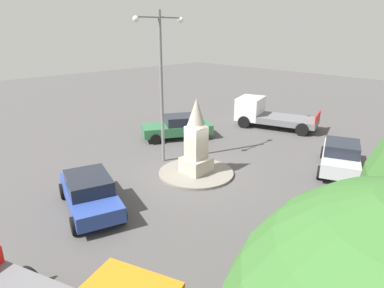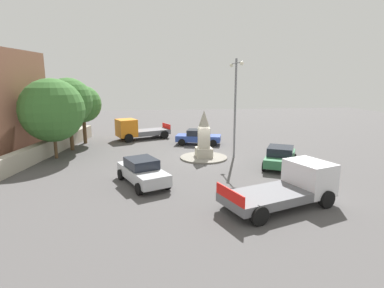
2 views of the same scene
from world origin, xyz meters
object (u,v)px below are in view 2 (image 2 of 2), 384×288
object	(u,v)px
car_blue_passing	(199,137)
tree_near_wall	(52,110)
tree_mid_cluster	(83,104)
truck_white_approaching	(291,186)
car_green_parked_left	(280,156)
car_silver_parked_right	(142,171)
truck_orange_waiting	(136,130)
tree_far_corner	(69,102)
streetlamp	(235,99)
monument	(204,136)

from	to	relation	value
car_blue_passing	tree_near_wall	world-z (taller)	tree_near_wall
tree_near_wall	tree_mid_cluster	size ratio (longest dim) A/B	1.12
truck_white_approaching	car_green_parked_left	bearing A→B (deg)	-20.10
car_silver_parked_right	tree_near_wall	size ratio (longest dim) A/B	0.75
truck_orange_waiting	tree_near_wall	distance (m)	9.43
car_blue_passing	car_silver_parked_right	xyz separation A→B (m)	(-10.64, 5.09, 0.03)
car_blue_passing	tree_far_corner	distance (m)	11.70
streetlamp	car_green_parked_left	bearing A→B (deg)	-142.83
car_silver_parked_right	truck_orange_waiting	xyz separation A→B (m)	(13.93, 0.71, 0.23)
tree_mid_cluster	tree_far_corner	size ratio (longest dim) A/B	0.89
car_blue_passing	car_silver_parked_right	distance (m)	11.80
streetlamp	tree_mid_cluster	distance (m)	14.53
truck_orange_waiting	tree_near_wall	xyz separation A→B (m)	(-6.82, 5.94, 2.69)
monument	car_blue_passing	bearing A→B (deg)	-5.31
truck_orange_waiting	tree_far_corner	world-z (taller)	tree_far_corner
truck_white_approaching	tree_far_corner	bearing A→B (deg)	43.32
car_green_parked_left	streetlamp	bearing A→B (deg)	37.17
car_blue_passing	truck_orange_waiting	world-z (taller)	truck_orange_waiting
car_blue_passing	truck_white_approaching	distance (m)	14.81
tree_mid_cluster	tree_far_corner	bearing A→B (deg)	168.71
tree_mid_cluster	car_silver_parked_right	bearing A→B (deg)	-156.64
car_green_parked_left	monument	bearing A→B (deg)	57.10
car_blue_passing	truck_white_approaching	size ratio (longest dim) A/B	0.75
monument	car_silver_parked_right	distance (m)	7.14
car_blue_passing	tree_far_corner	bearing A→B (deg)	93.62
car_silver_parked_right	car_green_parked_left	bearing A→B (deg)	-76.36
car_green_parked_left	tree_near_wall	world-z (taller)	tree_near_wall
monument	tree_near_wall	xyz separation A→B (m)	(1.74, 11.24, 1.98)
car_blue_passing	tree_near_wall	size ratio (longest dim) A/B	0.73
car_blue_passing	car_green_parked_left	bearing A→B (deg)	-152.75
monument	truck_orange_waiting	bearing A→B (deg)	31.83
streetlamp	car_blue_passing	distance (m)	6.73
car_blue_passing	tree_mid_cluster	xyz separation A→B (m)	(2.13, 10.61, 2.98)
monument	tree_mid_cluster	world-z (taller)	tree_mid_cluster
truck_white_approaching	tree_near_wall	world-z (taller)	tree_near_wall
monument	car_silver_parked_right	xyz separation A→B (m)	(-5.38, 4.60, -0.95)
streetlamp	car_green_parked_left	distance (m)	5.49
tree_mid_cluster	car_green_parked_left	bearing A→B (deg)	-125.12
car_green_parked_left	truck_orange_waiting	distance (m)	15.43
car_green_parked_left	truck_white_approaching	size ratio (longest dim) A/B	0.78
car_green_parked_left	car_blue_passing	world-z (taller)	car_green_parked_left
car_green_parked_left	tree_mid_cluster	world-z (taller)	tree_mid_cluster
car_green_parked_left	tree_mid_cluster	xyz separation A→B (m)	(10.49, 14.91, 2.97)
tree_mid_cluster	tree_near_wall	bearing A→B (deg)	168.71
car_silver_parked_right	tree_mid_cluster	xyz separation A→B (m)	(12.77, 5.52, 2.95)
car_green_parked_left	car_blue_passing	distance (m)	9.41
car_green_parked_left	car_blue_passing	bearing A→B (deg)	27.25
tree_mid_cluster	streetlamp	bearing A→B (deg)	-120.35
car_green_parked_left	truck_white_approaching	xyz separation A→B (m)	(-6.31, 2.31, 0.19)
truck_white_approaching	tree_near_wall	distance (m)	17.90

